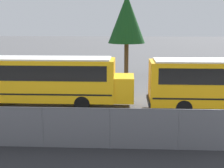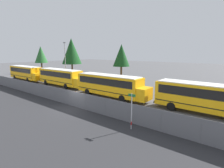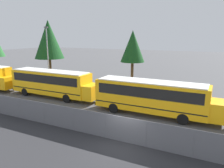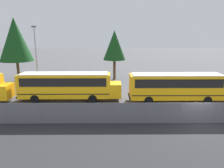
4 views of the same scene
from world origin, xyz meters
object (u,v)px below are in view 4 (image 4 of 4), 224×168
at_px(light_pole, 36,56).
at_px(tree_0, 15,40).
at_px(school_bus_1, 67,84).
at_px(school_bus_2, 178,85).
at_px(tree_1, 114,45).

relative_size(light_pole, tree_0, 0.85).
bearing_deg(school_bus_1, light_pole, 135.40).
distance_m(school_bus_2, light_pole, 18.93).
bearing_deg(school_bus_1, school_bus_2, -2.99).
xyz_separation_m(light_pole, tree_1, (10.80, 7.10, 1.03)).
xyz_separation_m(tree_0, tree_1, (16.04, 0.97, -0.97)).
bearing_deg(tree_1, school_bus_2, -61.09).
distance_m(school_bus_2, tree_1, 15.08).
bearing_deg(school_bus_1, tree_1, 64.69).
relative_size(school_bus_1, tree_0, 1.16).
bearing_deg(tree_1, school_bus_1, -115.31).
distance_m(school_bus_2, tree_0, 26.37).
xyz_separation_m(school_bus_2, tree_0, (-23.09, 11.80, 4.81)).
xyz_separation_m(school_bus_1, tree_0, (-10.31, 11.13, 4.81)).
xyz_separation_m(light_pole, tree_0, (-5.24, 6.13, 2.00)).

